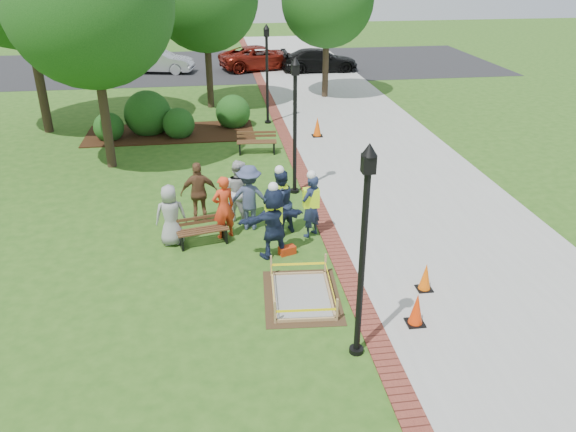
{
  "coord_description": "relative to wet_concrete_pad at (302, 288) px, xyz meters",
  "views": [
    {
      "loc": [
        -1.28,
        -11.44,
        7.11
      ],
      "look_at": [
        0.5,
        1.2,
        1.0
      ],
      "focal_mm": 35.0,
      "sensor_mm": 36.0,
      "label": 1
    }
  ],
  "objects": [
    {
      "name": "sidewalk",
      "position": [
        4.49,
        10.96,
        -0.22
      ],
      "size": [
        6.0,
        60.0,
        0.02
      ],
      "primitive_type": "cube",
      "color": "#9E9E99",
      "rests_on": "ground"
    },
    {
      "name": "wet_concrete_pad",
      "position": [
        0.0,
        0.0,
        0.0
      ],
      "size": [
        1.86,
        2.42,
        0.55
      ],
      "color": "#47331E",
      "rests_on": "ground"
    },
    {
      "name": "cone_front",
      "position": [
        2.18,
        -1.33,
        0.12
      ],
      "size": [
        0.38,
        0.38,
        0.74
      ],
      "color": "black",
      "rests_on": "ground"
    },
    {
      "name": "cone_back",
      "position": [
        2.83,
        -0.11,
        0.1
      ],
      "size": [
        0.35,
        0.35,
        0.69
      ],
      "color": "black",
      "rests_on": "ground"
    },
    {
      "name": "brick_edging",
      "position": [
        1.24,
        10.96,
        -0.22
      ],
      "size": [
        0.5,
        60.0,
        0.03
      ],
      "primitive_type": "cube",
      "color": "maroon",
      "rests_on": "ground"
    },
    {
      "name": "ground",
      "position": [
        -0.51,
        0.96,
        -0.23
      ],
      "size": [
        100.0,
        100.0,
        0.0
      ],
      "primitive_type": "plane",
      "color": "#285116",
      "rests_on": "ground"
    },
    {
      "name": "cone_far",
      "position": [
        2.56,
        11.67,
        0.16
      ],
      "size": [
        0.42,
        0.42,
        0.83
      ],
      "color": "black",
      "rests_on": "ground"
    },
    {
      "name": "parked_car_d",
      "position": [
        5.25,
        25.13,
        -0.23
      ],
      "size": [
        2.07,
        4.68,
        1.52
      ],
      "primitive_type": "imported",
      "rotation": [
        0.0,
        0.0,
        1.56
      ],
      "color": "black",
      "rests_on": "ground"
    },
    {
      "name": "parked_car_b",
      "position": [
        -4.83,
        26.09,
        -0.23
      ],
      "size": [
        3.02,
        5.08,
        1.55
      ],
      "primitive_type": "imported",
      "rotation": [
        0.0,
        0.0,
        1.36
      ],
      "color": "#B1B1B7",
      "rests_on": "ground"
    },
    {
      "name": "parking_lot",
      "position": [
        -0.51,
        27.96,
        -0.23
      ],
      "size": [
        36.0,
        12.0,
        0.01
      ],
      "primitive_type": "cube",
      "color": "black",
      "rests_on": "ground"
    },
    {
      "name": "lamp_far",
      "position": [
        0.74,
        13.96,
        2.25
      ],
      "size": [
        0.28,
        0.28,
        4.26
      ],
      "color": "black",
      "rests_on": "ground"
    },
    {
      "name": "lamp_near",
      "position": [
        0.74,
        -2.04,
        2.25
      ],
      "size": [
        0.28,
        0.28,
        4.26
      ],
      "color": "black",
      "rests_on": "ground"
    },
    {
      "name": "hivis_worker_c",
      "position": [
        -0.1,
        3.16,
        0.75
      ],
      "size": [
        0.7,
        0.65,
        1.99
      ],
      "color": "#192141",
      "rests_on": "ground"
    },
    {
      "name": "parked_car_a",
      "position": [
        -7.83,
        26.85,
        -0.23
      ],
      "size": [
        3.05,
        5.07,
        1.54
      ],
      "primitive_type": "imported",
      "rotation": [
        0.0,
        0.0,
        1.79
      ],
      "color": "#2B2B2D",
      "rests_on": "ground"
    },
    {
      "name": "shrub_c",
      "position": [
        -3.12,
        12.45,
        -0.23
      ],
      "size": [
        1.31,
        1.31,
        1.31
      ],
      "primitive_type": "sphere",
      "color": "#154012",
      "rests_on": "ground"
    },
    {
      "name": "hivis_worker_b",
      "position": [
        0.72,
        2.94,
        0.71
      ],
      "size": [
        0.66,
        0.64,
        1.9
      ],
      "color": "#161E3B",
      "rests_on": "ground"
    },
    {
      "name": "shrub_a",
      "position": [
        -5.93,
        12.46,
        -0.23
      ],
      "size": [
        1.22,
        1.22,
        1.22
      ],
      "primitive_type": "sphere",
      "color": "#154012",
      "rests_on": "ground"
    },
    {
      "name": "toolbox",
      "position": [
        -0.05,
        2.0,
        -0.13
      ],
      "size": [
        0.47,
        0.36,
        0.21
      ],
      "primitive_type": "cube",
      "rotation": [
        0.0,
        0.0,
        0.35
      ],
      "color": "#B52D0D",
      "rests_on": "ground"
    },
    {
      "name": "lamp_mid",
      "position": [
        0.74,
        5.96,
        2.25
      ],
      "size": [
        0.28,
        0.28,
        4.26
      ],
      "color": "black",
      "rests_on": "ground"
    },
    {
      "name": "shrub_e",
      "position": [
        -3.88,
        14.13,
        -0.23
      ],
      "size": [
        1.04,
        1.04,
        1.04
      ],
      "primitive_type": "sphere",
      "color": "#154012",
      "rests_on": "ground"
    },
    {
      "name": "casual_person_c",
      "position": [
        -1.14,
        4.19,
        0.67
      ],
      "size": [
        0.68,
        0.66,
        1.81
      ],
      "color": "silver",
      "rests_on": "ground"
    },
    {
      "name": "bench_far",
      "position": [
        -0.12,
        9.93,
        0.02
      ],
      "size": [
        1.53,
        0.61,
        0.81
      ],
      "color": "brown",
      "rests_on": "ground"
    },
    {
      "name": "bench_near",
      "position": [
        -2.19,
        2.84,
        -0.0
      ],
      "size": [
        1.41,
        0.72,
        0.73
      ],
      "color": "brown",
      "rests_on": "ground"
    },
    {
      "name": "casual_person_e",
      "position": [
        -0.87,
        3.61,
        0.7
      ],
      "size": [
        0.64,
        0.46,
        1.86
      ],
      "color": "#3A4366",
      "rests_on": "ground"
    },
    {
      "name": "tree_right",
      "position": [
        4.25,
        18.45,
        4.54
      ],
      "size": [
        4.58,
        4.58,
        7.08
      ],
      "color": "#3D2D1E",
      "rests_on": "ground"
    },
    {
      "name": "casual_person_a",
      "position": [
        -2.98,
        2.99,
        0.59
      ],
      "size": [
        0.55,
        0.38,
        1.65
      ],
      "color": "gray",
      "rests_on": "ground"
    },
    {
      "name": "casual_person_d",
      "position": [
        -2.24,
        4.25,
        0.66
      ],
      "size": [
        0.59,
        0.41,
        1.78
      ],
      "color": "brown",
      "rests_on": "ground"
    },
    {
      "name": "shrub_d",
      "position": [
        -0.82,
        13.64,
        -0.23
      ],
      "size": [
        1.5,
        1.5,
        1.5
      ],
      "primitive_type": "sphere",
      "color": "#154012",
      "rests_on": "ground"
    },
    {
      "name": "tree_left",
      "position": [
        -5.42,
        9.25,
        5.28
      ],
      "size": [
        5.42,
        5.42,
        8.23
      ],
      "color": "#3D2D1E",
      "rests_on": "ground"
    },
    {
      "name": "casual_person_b",
      "position": [
        -1.6,
        3.19,
        0.64
      ],
      "size": [
        0.66,
        0.56,
        1.75
      ],
      "color": "red",
      "rests_on": "ground"
    },
    {
      "name": "mulch_bed",
      "position": [
        -3.51,
        12.96,
        -0.21
      ],
      "size": [
        7.0,
        3.0,
        0.05
      ],
      "primitive_type": "cube",
      "color": "#381E0F",
      "rests_on": "ground"
    },
    {
      "name": "parked_car_c",
      "position": [
        1.65,
        26.35,
        -0.23
      ],
      "size": [
        3.33,
        5.32,
        1.61
      ],
      "primitive_type": "imported",
      "rotation": [
        0.0,
        0.0,
        1.83
      ],
      "color": "maroon",
      "rests_on": "ground"
    },
    {
      "name": "shrub_b",
      "position": [
        -4.4,
        13.15,
        -0.23
      ],
      "size": [
        1.95,
        1.95,
        1.95
      ],
      "primitive_type": "sphere",
      "color": "#154012",
      "rests_on": "ground"
    },
    {
      "name": "hivis_worker_a",
      "position": [
        -0.4,
        1.97,
        0.76
      ],
      "size": [
        0.68,
        0.53,
        2.02
      ],
      "color": "#192B43",
      "rests_on": "ground"
    }
  ]
}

